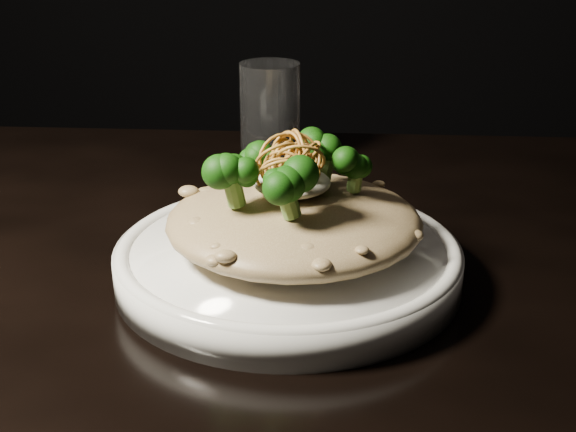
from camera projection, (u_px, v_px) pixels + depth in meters
The scene contains 7 objects.
table at pixel (207, 351), 0.70m from camera, with size 1.10×0.80×0.75m.
plate at pixel (288, 263), 0.64m from camera, with size 0.28×0.28×0.03m, color silver.
risotto at pixel (294, 221), 0.63m from camera, with size 0.20×0.20×0.04m, color brown.
broccoli at pixel (294, 167), 0.61m from camera, with size 0.13×0.13×0.05m, color black, non-canonical shape.
cheese at pixel (292, 183), 0.62m from camera, with size 0.06×0.06×0.02m, color silver.
shallots at pixel (295, 154), 0.60m from camera, with size 0.05×0.05×0.03m, color brown, non-canonical shape.
drinking_glass at pixel (270, 116), 0.89m from camera, with size 0.07×0.07×0.12m, color silver.
Camera 1 is at (0.11, -0.60, 1.04)m, focal length 50.00 mm.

